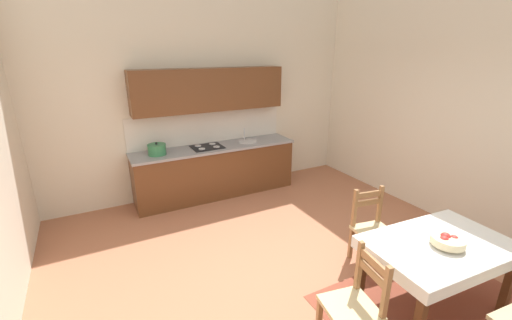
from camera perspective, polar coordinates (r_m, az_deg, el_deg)
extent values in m
cube|color=#AD6B4C|center=(4.09, 7.45, -20.03)|extent=(6.12, 6.41, 0.10)
cube|color=silver|center=(5.86, -8.91, 13.93)|extent=(6.12, 0.12, 4.05)
cube|color=silver|center=(5.40, 34.35, 10.55)|extent=(0.12, 6.41, 4.05)
cube|color=brown|center=(4.04, 28.84, -22.15)|extent=(2.10, 1.60, 0.01)
cube|color=brown|center=(5.87, -6.96, -2.01)|extent=(2.81, 0.60, 0.86)
cube|color=gray|center=(5.72, -7.10, 2.18)|extent=(2.84, 0.63, 0.04)
cube|color=silver|center=(5.92, -8.27, 5.65)|extent=(2.81, 0.01, 0.55)
cube|color=brown|center=(5.66, -8.02, 12.00)|extent=(2.58, 0.34, 0.70)
cube|color=black|center=(5.79, -5.84, -6.42)|extent=(2.77, 0.02, 0.09)
cylinder|color=silver|center=(5.97, -1.46, 3.16)|extent=(0.34, 0.34, 0.02)
cylinder|color=silver|center=(6.06, -2.06, 4.53)|extent=(0.02, 0.02, 0.22)
cube|color=black|center=(5.68, -8.47, 2.26)|extent=(0.52, 0.42, 0.01)
cylinder|color=silver|center=(5.54, -9.39, 1.93)|extent=(0.11, 0.11, 0.01)
cylinder|color=silver|center=(5.63, -6.88, 2.30)|extent=(0.11, 0.11, 0.01)
cylinder|color=silver|center=(5.73, -10.03, 2.44)|extent=(0.11, 0.11, 0.01)
cylinder|color=silver|center=(5.81, -7.60, 2.80)|extent=(0.11, 0.11, 0.01)
cylinder|color=#337A4C|center=(5.44, -16.81, 1.66)|extent=(0.28, 0.28, 0.15)
cylinder|color=#337A4C|center=(5.41, -16.90, 2.51)|extent=(0.29, 0.29, 0.02)
sphere|color=black|center=(5.41, -16.92, 2.77)|extent=(0.04, 0.04, 0.04)
cube|color=#56331C|center=(3.67, 29.37, -12.57)|extent=(1.37, 0.91, 0.02)
cube|color=#56331C|center=(4.18, 37.68, -16.41)|extent=(0.07, 0.07, 0.73)
cube|color=#56331C|center=(3.67, 17.84, -17.93)|extent=(0.07, 0.07, 0.73)
cube|color=#56331C|center=(4.46, 29.80, -12.59)|extent=(0.07, 0.07, 0.73)
cube|color=white|center=(3.67, 29.40, -12.39)|extent=(1.43, 0.97, 0.00)
cube|color=white|center=(3.51, 35.08, -16.14)|extent=(1.38, 0.10, 0.12)
cube|color=white|center=(3.93, 24.16, -10.50)|extent=(1.38, 0.10, 0.12)
cube|color=white|center=(3.23, 21.42, -16.84)|extent=(0.07, 0.88, 0.12)
cube|color=white|center=(4.23, 35.06, -10.30)|extent=(0.07, 0.88, 0.12)
cube|color=#D1BC89|center=(3.14, 16.02, -23.47)|extent=(0.49, 0.49, 0.04)
cube|color=#996B42|center=(3.32, 10.90, -25.37)|extent=(0.05, 0.05, 0.41)
cube|color=#996B42|center=(3.10, 21.10, -23.87)|extent=(0.05, 0.05, 0.93)
cube|color=#996B42|center=(3.31, 17.07, -20.21)|extent=(0.05, 0.05, 0.93)
cube|color=#996B42|center=(2.97, 19.79, -16.41)|extent=(0.08, 0.32, 0.07)
cube|color=#996B42|center=(3.03, 19.56, -18.05)|extent=(0.08, 0.32, 0.07)
cube|color=#D1BC89|center=(4.24, 19.86, -11.71)|extent=(0.48, 0.48, 0.04)
cube|color=#996B42|center=(4.34, 22.94, -14.81)|extent=(0.05, 0.05, 0.41)
cube|color=#996B42|center=(4.14, 18.99, -16.07)|extent=(0.05, 0.05, 0.41)
cube|color=#996B42|center=(4.45, 20.38, -9.76)|extent=(0.05, 0.05, 0.93)
cube|color=#996B42|center=(4.25, 16.48, -10.71)|extent=(0.05, 0.05, 0.93)
cube|color=#996B42|center=(4.18, 19.01, -5.68)|extent=(0.32, 0.08, 0.07)
cube|color=#996B42|center=(4.22, 18.86, -6.98)|extent=(0.32, 0.08, 0.07)
cylinder|color=beige|center=(3.63, 30.25, -12.63)|extent=(0.17, 0.17, 0.02)
cylinder|color=beige|center=(3.61, 30.37, -11.98)|extent=(0.30, 0.30, 0.07)
sphere|color=red|center=(3.57, 29.82, -12.04)|extent=(0.09, 0.09, 0.09)
sphere|color=red|center=(3.64, 31.13, -11.73)|extent=(0.08, 0.08, 0.08)
sphere|color=red|center=(3.61, 30.01, -11.60)|extent=(0.10, 0.10, 0.10)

